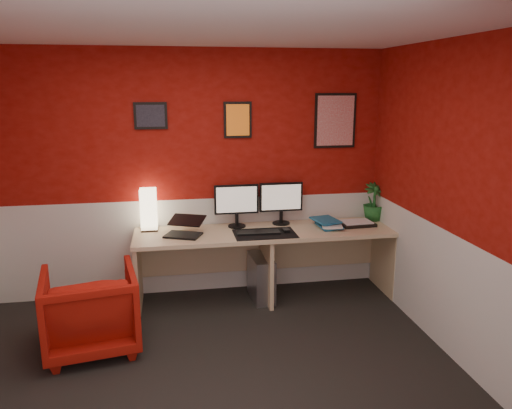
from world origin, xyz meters
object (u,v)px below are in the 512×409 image
object	(u,v)px
monitor_right	(281,197)
armchair	(91,310)
monitor_left	(237,199)
zen_tray	(356,224)
pc_tower	(261,278)
shoji_lamp	(149,211)
desk	(266,265)
potted_plant	(373,202)
laptop	(183,225)

from	to	relation	value
monitor_right	armchair	size ratio (longest dim) A/B	0.77
monitor_left	monitor_right	xyz separation A→B (m)	(0.47, 0.03, 0.00)
monitor_right	zen_tray	xyz separation A→B (m)	(0.76, -0.18, -0.28)
monitor_left	pc_tower	world-z (taller)	monitor_left
shoji_lamp	monitor_left	world-z (taller)	monitor_left
monitor_left	pc_tower	bearing A→B (deg)	-37.12
desk	monitor_left	size ratio (longest dim) A/B	4.48
zen_tray	pc_tower	size ratio (longest dim) A/B	0.78
zen_tray	armchair	distance (m)	2.70
desk	potted_plant	xyz separation A→B (m)	(1.20, 0.19, 0.57)
pc_tower	potted_plant	bearing A→B (deg)	4.58
zen_tray	potted_plant	distance (m)	0.34
laptop	zen_tray	xyz separation A→B (m)	(1.78, 0.08, -0.09)
laptop	pc_tower	world-z (taller)	laptop
laptop	monitor_left	world-z (taller)	monitor_left
laptop	zen_tray	size ratio (longest dim) A/B	0.94
shoji_lamp	zen_tray	size ratio (longest dim) A/B	1.14
desk	monitor_left	world-z (taller)	monitor_left
zen_tray	potted_plant	bearing A→B (deg)	32.78
monitor_left	armchair	bearing A→B (deg)	-146.19
monitor_right	potted_plant	bearing A→B (deg)	-1.48
desk	armchair	xyz separation A→B (m)	(-1.61, -0.72, -0.02)
zen_tray	monitor_right	bearing A→B (deg)	166.56
monitor_right	armchair	bearing A→B (deg)	-152.89
armchair	laptop	bearing A→B (deg)	-149.39
shoji_lamp	zen_tray	distance (m)	2.12
shoji_lamp	monitor_left	size ratio (longest dim) A/B	0.69
laptop	armchair	world-z (taller)	laptop
desk	pc_tower	world-z (taller)	desk
monitor_right	pc_tower	bearing A→B (deg)	-141.08
monitor_left	monitor_right	distance (m)	0.47
zen_tray	pc_tower	xyz separation A→B (m)	(-1.00, -0.02, -0.52)
armchair	monitor_right	bearing A→B (deg)	-162.49
potted_plant	pc_tower	xyz separation A→B (m)	(-1.25, -0.17, -0.71)
monitor_right	potted_plant	size ratio (longest dim) A/B	1.45
potted_plant	armchair	bearing A→B (deg)	-162.22
desk	shoji_lamp	bearing A→B (deg)	169.42
potted_plant	zen_tray	bearing A→B (deg)	-147.22
shoji_lamp	potted_plant	xyz separation A→B (m)	(2.34, -0.03, 0.00)
zen_tray	desk	bearing A→B (deg)	-178.22
laptop	monitor_right	bearing A→B (deg)	37.26
desk	laptop	size ratio (longest dim) A/B	7.88
shoji_lamp	laptop	bearing A→B (deg)	-39.17
zen_tray	monitor_left	bearing A→B (deg)	172.95
monitor_right	armchair	distance (m)	2.14
desk	monitor_right	xyz separation A→B (m)	(0.20, 0.21, 0.66)
shoji_lamp	pc_tower	world-z (taller)	shoji_lamp
laptop	monitor_right	xyz separation A→B (m)	(1.02, 0.26, 0.18)
armchair	potted_plant	bearing A→B (deg)	-171.83
monitor_left	armchair	xyz separation A→B (m)	(-1.34, -0.90, -0.68)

